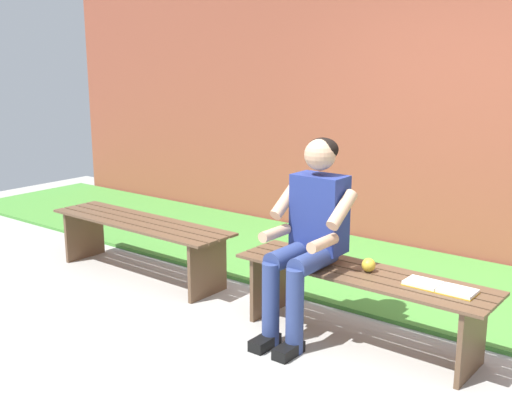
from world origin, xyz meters
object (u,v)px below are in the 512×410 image
object	(u,v)px
bench_near	(360,289)
apple	(369,265)
person_seated	(309,230)
bench_far	(140,234)
book_open	(440,288)

from	to	relation	value
bench_near	apple	world-z (taller)	apple
person_seated	apple	bearing A→B (deg)	-160.21
bench_near	person_seated	world-z (taller)	person_seated
bench_far	book_open	distance (m)	2.53
person_seated	apple	xyz separation A→B (m)	(-0.36, -0.13, -0.19)
bench_far	apple	bearing A→B (deg)	-179.23
bench_near	person_seated	xyz separation A→B (m)	(0.32, 0.10, 0.35)
person_seated	bench_far	bearing A→B (deg)	-3.42
bench_near	bench_far	size ratio (longest dim) A/B	0.96
bench_far	person_seated	bearing A→B (deg)	176.58
apple	book_open	world-z (taller)	apple
bench_far	bench_near	bearing A→B (deg)	180.00
bench_near	book_open	bearing A→B (deg)	-179.04
person_seated	book_open	world-z (taller)	person_seated
book_open	bench_near	bearing A→B (deg)	1.76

